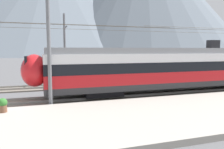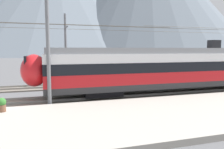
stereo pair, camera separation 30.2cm
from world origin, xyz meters
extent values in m
cube|color=#6B6359|center=(0.00, 7.19, 0.06)|extent=(120.00, 3.00, 0.12)
cube|color=gray|center=(0.00, 6.47, 0.20)|extent=(120.00, 0.07, 0.16)
cube|color=gray|center=(0.00, 7.90, 0.20)|extent=(120.00, 0.07, 0.16)
cube|color=#2D2D30|center=(14.35, 1.21, 0.92)|extent=(22.35, 2.96, 0.45)
cube|color=red|center=(14.35, 1.21, 1.57)|extent=(22.35, 2.96, 0.85)
cube|color=black|center=(14.35, 1.21, 2.38)|extent=(22.35, 3.00, 0.75)
cube|color=white|center=(14.35, 1.21, 3.08)|extent=(22.35, 2.96, 0.65)
cube|color=gray|center=(14.35, 1.21, 3.62)|extent=(22.05, 2.76, 0.45)
cube|color=black|center=(7.42, 1.21, 0.49)|extent=(2.80, 2.37, 0.42)
ellipsoid|color=red|center=(2.63, 1.21, 2.27)|extent=(1.80, 2.72, 2.25)
cube|color=black|center=(2.13, 1.21, 2.70)|extent=(0.16, 1.78, 1.19)
cube|color=black|center=(17.71, 1.21, 4.20)|extent=(0.90, 0.70, 0.70)
cube|color=black|center=(18.54, 7.19, 0.49)|extent=(2.80, 2.26, 0.42)
ellipsoid|color=maroon|center=(12.81, 7.19, 2.27)|extent=(1.80, 2.60, 2.25)
cube|color=black|center=(12.31, 7.19, 2.70)|extent=(0.16, 1.70, 1.19)
cylinder|color=slate|center=(3.57, -0.46, 4.08)|extent=(0.24, 0.24, 8.16)
cube|color=slate|center=(3.57, 0.37, 5.71)|extent=(0.10, 1.97, 0.10)
cylinder|color=#473823|center=(3.57, 1.21, 5.46)|extent=(38.56, 0.02, 0.02)
cylinder|color=slate|center=(5.58, 9.34, 3.75)|extent=(0.24, 0.24, 7.49)
cube|color=slate|center=(5.58, 8.26, 5.96)|extent=(0.10, 2.45, 0.10)
cylinder|color=#473823|center=(5.58, 7.19, 5.71)|extent=(38.56, 0.02, 0.02)
cylinder|color=brown|center=(0.98, -1.83, 0.50)|extent=(0.43, 0.43, 0.39)
sphere|color=#33752D|center=(0.98, -1.83, 0.84)|extent=(0.49, 0.49, 0.49)
sphere|color=red|center=(0.98, -1.83, 0.95)|extent=(0.27, 0.27, 0.27)
cone|color=slate|center=(15.02, 187.21, 42.13)|extent=(195.18, 195.18, 84.26)
camera|label=1|loc=(2.99, -15.05, 3.72)|focal=35.84mm
camera|label=2|loc=(3.27, -15.14, 3.72)|focal=35.84mm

